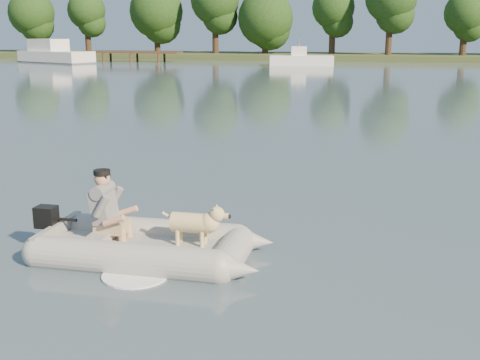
% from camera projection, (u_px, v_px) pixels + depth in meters
% --- Properties ---
extents(water, '(160.00, 160.00, 0.00)m').
position_uv_depth(water, '(186.00, 258.00, 8.34)').
color(water, slate).
rests_on(water, ground).
extents(shore_bank, '(160.00, 12.00, 0.70)m').
position_uv_depth(shore_bank, '(353.00, 57.00, 67.03)').
color(shore_bank, '#47512D').
rests_on(shore_bank, water).
extents(dock, '(18.00, 2.00, 1.04)m').
position_uv_depth(dock, '(98.00, 56.00, 62.95)').
color(dock, '#4C331E').
rests_on(dock, water).
extents(treeline, '(75.85, 7.35, 9.27)m').
position_uv_depth(treeline, '(369.00, 9.00, 64.64)').
color(treeline, '#332316').
rests_on(treeline, shore_bank).
extents(dinghy, '(4.12, 2.53, 1.29)m').
position_uv_depth(dinghy, '(148.00, 220.00, 8.23)').
color(dinghy, '#A1A09B').
rests_on(dinghy, water).
extents(man, '(0.67, 0.58, 1.00)m').
position_uv_depth(man, '(105.00, 204.00, 8.37)').
color(man, slate).
rests_on(man, dinghy).
extents(dog, '(0.87, 0.31, 0.58)m').
position_uv_depth(dog, '(191.00, 226.00, 8.17)').
color(dog, '#D3BF79').
rests_on(dog, dinghy).
extents(outboard_motor, '(0.39, 0.27, 0.73)m').
position_uv_depth(outboard_motor, '(47.00, 230.00, 8.62)').
color(outboard_motor, black).
rests_on(outboard_motor, dinghy).
extents(cabin_cruiser, '(9.36, 6.38, 2.73)m').
position_uv_depth(cabin_cruiser, '(55.00, 51.00, 59.47)').
color(cabin_cruiser, white).
rests_on(cabin_cruiser, water).
extents(motorboat, '(6.30, 3.35, 2.53)m').
position_uv_depth(motorboat, '(301.00, 53.00, 54.81)').
color(motorboat, white).
rests_on(motorboat, water).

